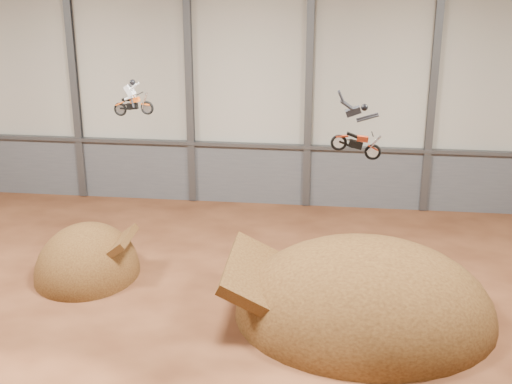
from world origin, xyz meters
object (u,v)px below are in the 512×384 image
takeoff_ramp (88,274)px  fmx_rider_b (355,126)px  fmx_rider_a (134,96)px  landing_ramp (364,316)px

takeoff_ramp → fmx_rider_b: (11.89, -3.01, 8.27)m
takeoff_ramp → fmx_rider_a: 8.85m
takeoff_ramp → fmx_rider_b: bearing=-14.2°
takeoff_ramp → fmx_rider_a: (2.64, 0.21, 8.44)m
landing_ramp → fmx_rider_b: bearing=-139.0°
landing_ramp → fmx_rider_b: fmx_rider_b is taller
takeoff_ramp → landing_ramp: (12.67, -2.33, 0.00)m
landing_ramp → fmx_rider_a: size_ratio=5.85×
takeoff_ramp → landing_ramp: landing_ramp is taller
takeoff_ramp → landing_ramp: 12.89m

